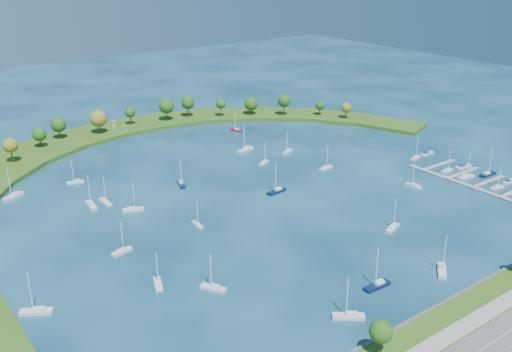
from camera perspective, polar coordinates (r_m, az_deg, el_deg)
ground at (r=248.56m, az=-0.24°, el=-1.45°), size 700.00×700.00×0.00m
breakwater at (r=267.32m, az=-14.58°, el=-0.26°), size 286.74×247.64×2.00m
breakwater_trees at (r=306.85m, az=-13.22°, el=4.51°), size 234.69×90.72×14.84m
harbor_tower at (r=336.68m, az=-13.78°, el=4.89°), size 2.60×2.60×4.77m
dock_system at (r=271.01m, az=22.53°, el=-1.10°), size 24.28×82.00×1.60m
moored_boat_0 at (r=255.93m, az=-7.35°, el=-0.72°), size 5.04×8.82×12.50m
moored_boat_1 at (r=220.51m, az=13.25°, el=-4.90°), size 8.45×4.75×11.97m
moored_boat_2 at (r=295.72m, az=3.12°, el=2.49°), size 7.94×4.84×11.31m
moored_boat_3 at (r=246.37m, az=2.06°, el=-1.43°), size 9.61×3.68×13.78m
moored_boat_4 at (r=179.58m, az=-4.20°, el=-10.80°), size 6.04×8.29×12.08m
moored_boat_5 at (r=197.23m, az=17.77°, el=-8.69°), size 8.65×7.80×13.42m
moored_boat_6 at (r=203.98m, az=-13.04°, el=-7.14°), size 7.97×3.68×11.31m
moored_boat_7 at (r=218.64m, az=-5.78°, el=-4.65°), size 2.20×6.56×9.49m
moored_boat_8 at (r=243.97m, az=-14.59°, el=-2.40°), size 2.49×8.42×12.31m
moored_boat_9 at (r=183.71m, az=-9.60°, el=-10.27°), size 4.80×8.09×11.50m
moored_boat_10 at (r=297.71m, az=-1.03°, el=2.67°), size 10.26×4.78×14.55m
moored_boat_11 at (r=168.87m, az=9.09°, el=-13.33°), size 8.68×7.72×13.40m
moored_boat_12 at (r=279.82m, az=0.81°, el=1.40°), size 7.29×5.03×10.52m
moored_boat_13 at (r=274.88m, az=6.86°, el=0.88°), size 7.78×2.58×11.27m
moored_boat_14 at (r=268.21m, az=-17.30°, el=-0.51°), size 7.70×4.09×10.90m
moored_boat_15 at (r=331.14m, az=-1.97°, el=4.59°), size 3.89×7.51×10.63m
moored_boat_16 at (r=242.40m, az=-15.87°, el=-2.68°), size 3.49×9.22×13.23m
moored_boat_17 at (r=179.88m, az=-20.74°, el=-12.23°), size 9.10×7.14×13.49m
moored_boat_18 at (r=261.65m, az=-22.72°, el=-1.77°), size 9.55×6.21×13.67m
moored_boat_19 at (r=183.81m, az=11.81°, el=-10.40°), size 9.51×3.04×13.82m
moored_boat_20 at (r=234.50m, az=-11.99°, el=-3.15°), size 8.53×5.05×12.11m
moored_boat_21 at (r=261.63m, az=15.20°, el=-0.83°), size 2.91×7.49×10.72m
docked_boat_4 at (r=271.08m, az=22.55°, el=-0.98°), size 7.44×3.11×10.61m
docked_boat_5 at (r=280.13m, az=23.54°, el=-0.49°), size 7.83×3.06×1.56m
docked_boat_6 at (r=278.39m, az=19.89°, el=-0.02°), size 8.82×3.38×12.65m
docked_boat_7 at (r=284.82m, az=21.76°, el=0.20°), size 9.29×2.99×13.49m
docked_boat_8 at (r=283.59m, az=18.23°, el=0.57°), size 7.49×2.59×10.83m
docked_boat_9 at (r=291.20m, az=19.64°, el=0.89°), size 9.15×3.88×1.81m
docked_boat_10 at (r=296.58m, az=15.35°, el=1.79°), size 7.49×3.10×10.69m
docked_boat_11 at (r=304.70m, az=16.40°, el=2.15°), size 8.28×2.51×1.68m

